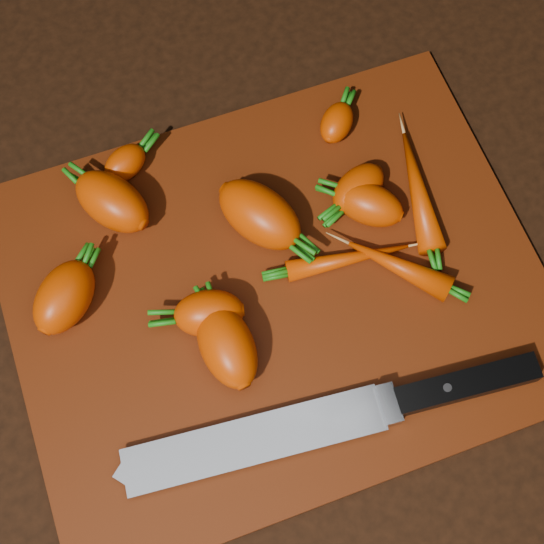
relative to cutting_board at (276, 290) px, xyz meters
name	(u,v)px	position (x,y,z in m)	size (l,w,h in m)	color
ground	(276,294)	(0.00, 0.00, -0.01)	(2.00, 2.00, 0.01)	black
cutting_board	(276,290)	(0.00, 0.00, 0.00)	(0.50, 0.40, 0.01)	#612208
carrot_0	(64,297)	(-0.19, 0.05, 0.03)	(0.07, 0.05, 0.05)	#C83A02
carrot_1	(209,313)	(-0.07, -0.01, 0.03)	(0.06, 0.04, 0.04)	#C83A02
carrot_2	(260,215)	(0.01, 0.07, 0.03)	(0.09, 0.05, 0.05)	#C83A02
carrot_3	(227,346)	(-0.06, -0.04, 0.03)	(0.08, 0.05, 0.05)	#C83A02
carrot_4	(358,188)	(0.11, 0.06, 0.03)	(0.06, 0.04, 0.04)	#C83A02
carrot_5	(125,163)	(-0.10, 0.17, 0.02)	(0.05, 0.03, 0.03)	#C83A02
carrot_6	(369,204)	(0.11, 0.04, 0.03)	(0.07, 0.04, 0.04)	#C83A02
carrot_7	(418,190)	(0.16, 0.04, 0.02)	(0.13, 0.03, 0.03)	#C83A02
carrot_8	(348,259)	(0.07, 0.00, 0.02)	(0.12, 0.02, 0.02)	#C83A02
carrot_9	(398,266)	(0.11, -0.02, 0.02)	(0.10, 0.03, 0.03)	#C83A02
carrot_10	(337,123)	(0.12, 0.14, 0.02)	(0.05, 0.03, 0.03)	#C83A02
carrot_11	(112,202)	(-0.12, 0.13, 0.03)	(0.08, 0.05, 0.05)	#C83A02
knife	(280,433)	(-0.04, -0.13, 0.02)	(0.38, 0.07, 0.02)	gray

